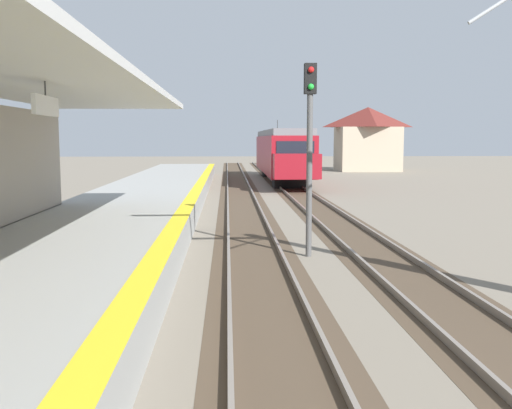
# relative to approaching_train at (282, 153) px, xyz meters

# --- Properties ---
(station_platform) EXTENTS (5.00, 80.00, 0.91)m
(station_platform) POSITION_rel_approaching_train_xyz_m (-7.80, -29.49, -1.73)
(station_platform) COLOR #999993
(station_platform) RESTS_ON ground
(track_pair_nearest_platform) EXTENTS (2.34, 120.00, 0.16)m
(track_pair_nearest_platform) POSITION_rel_approaching_train_xyz_m (-3.40, -25.49, -2.13)
(track_pair_nearest_platform) COLOR #4C3D2D
(track_pair_nearest_platform) RESTS_ON ground
(track_pair_middle) EXTENTS (2.34, 120.00, 0.16)m
(track_pair_middle) POSITION_rel_approaching_train_xyz_m (-0.00, -25.49, -2.13)
(track_pair_middle) COLOR #4C3D2D
(track_pair_middle) RESTS_ON ground
(approaching_train) EXTENTS (2.93, 19.60, 4.76)m
(approaching_train) POSITION_rel_approaching_train_xyz_m (0.00, 0.00, 0.00)
(approaching_train) COLOR maroon
(approaching_train) RESTS_ON ground
(rail_signal_post) EXTENTS (0.32, 0.34, 5.20)m
(rail_signal_post) POSITION_rel_approaching_train_xyz_m (-1.93, -28.34, 1.02)
(rail_signal_post) COLOR #4C4C4C
(rail_signal_post) RESTS_ON ground
(distant_trackside_house) EXTENTS (6.60, 5.28, 6.40)m
(distant_trackside_house) POSITION_rel_approaching_train_xyz_m (10.05, 14.56, 1.16)
(distant_trackside_house) COLOR tan
(distant_trackside_house) RESTS_ON ground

